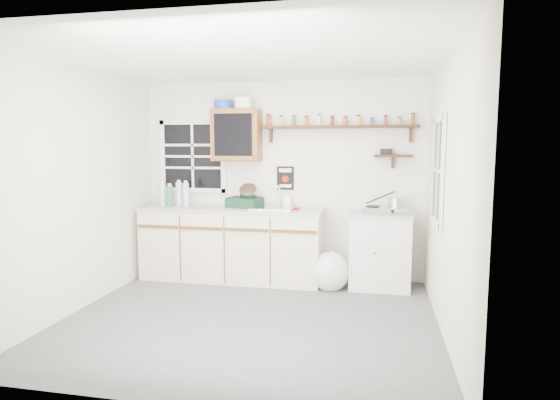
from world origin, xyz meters
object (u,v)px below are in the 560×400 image
Objects in this scene: hotplate at (384,210)px; dish_rack at (246,200)px; main_cabinet at (232,243)px; right_cabinet at (380,250)px; upper_cabinet at (237,135)px; spice_shelf at (337,126)px.

dish_rack is at bearing 170.56° from hotplate.
main_cabinet is 0.59m from dish_rack.
hotplate is (0.04, -0.02, 0.49)m from right_cabinet.
upper_cabinet is 1.41× the size of dish_rack.
upper_cabinet is 0.82m from dish_rack.
main_cabinet is 1.97m from spice_shelf.
main_cabinet is 4.99× the size of dish_rack.
right_cabinet is (1.83, 0.03, -0.01)m from main_cabinet.
dish_rack reaches higher than hotplate.
hotplate is (0.58, -0.21, -0.99)m from spice_shelf.
upper_cabinet is at bearing 176.24° from right_cabinet.
dish_rack is at bearing -29.57° from upper_cabinet.
right_cabinet is 1.65× the size of hotplate.
spice_shelf reaches higher than dish_rack.
upper_cabinet is 2.04m from hotplate.
upper_cabinet reaches higher than dish_rack.
right_cabinet is at bearing -19.11° from spice_shelf.
right_cabinet is at bearing 146.11° from hotplate.
dish_rack is 1.71m from hotplate.
upper_cabinet is at bearing -176.85° from spice_shelf.
spice_shelf is 3.46× the size of hotplate.
upper_cabinet is 0.34× the size of spice_shelf.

